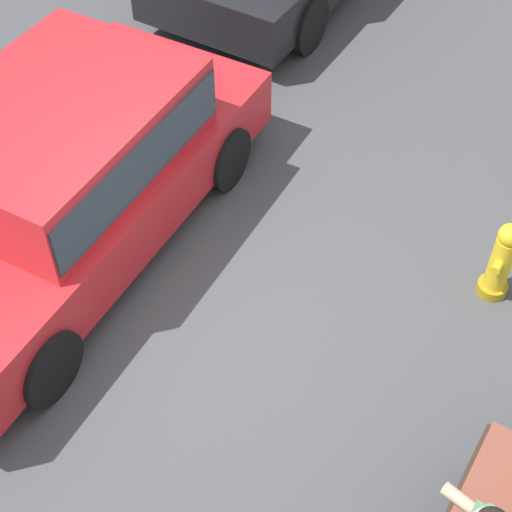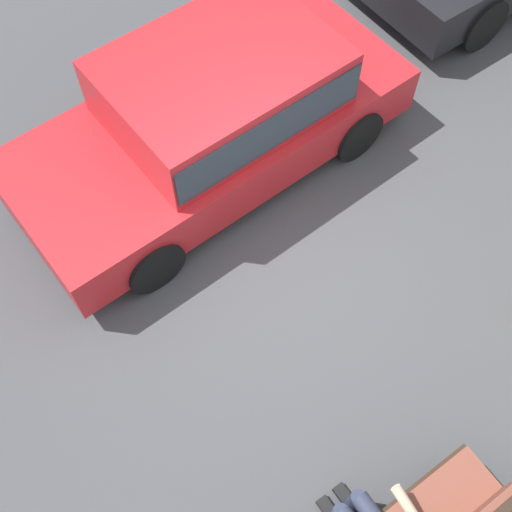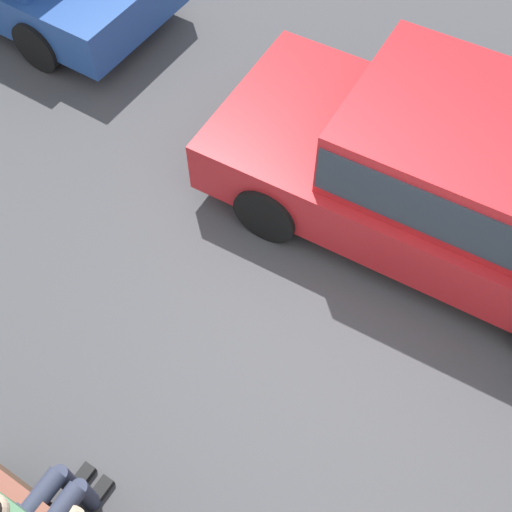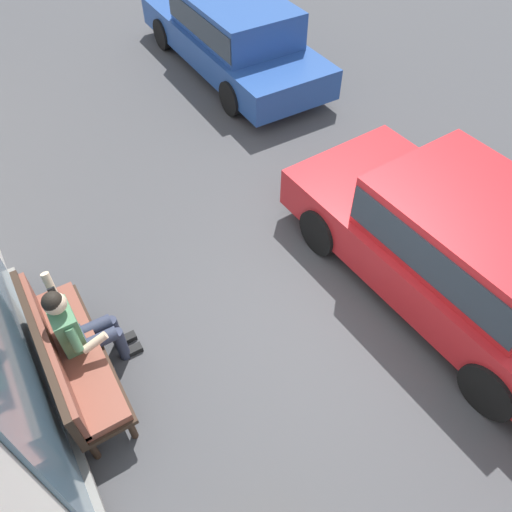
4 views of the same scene
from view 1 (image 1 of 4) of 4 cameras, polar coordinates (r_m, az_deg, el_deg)
The scene contains 3 objects.
ground_plane at distance 6.61m, azimuth -5.59°, elevation -5.07°, with size 60.00×60.00×0.00m, color #424244.
parked_car_mid at distance 6.91m, azimuth -14.08°, elevation 6.12°, with size 4.43×2.14×1.45m.
fire_hydrant at distance 6.82m, azimuth 17.40°, elevation -0.38°, with size 0.38×0.26×0.81m.
Camera 1 is at (2.98, 2.60, 5.30)m, focal length 55.00 mm.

